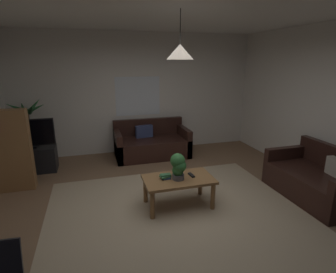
# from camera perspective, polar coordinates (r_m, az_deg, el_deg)

# --- Properties ---
(floor) EXTENTS (5.68, 5.76, 0.02)m
(floor) POSITION_cam_1_polar(r_m,az_deg,el_deg) (4.24, 1.17, -15.02)
(floor) COLOR brown
(floor) RESTS_ON ground
(rug) EXTENTS (3.69, 3.17, 0.01)m
(rug) POSITION_cam_1_polar(r_m,az_deg,el_deg) (4.07, 2.04, -16.24)
(rug) COLOR tan
(rug) RESTS_ON ground
(wall_back) EXTENTS (5.80, 0.06, 2.80)m
(wall_back) POSITION_cam_1_polar(r_m,az_deg,el_deg) (6.52, -6.47, 9.01)
(wall_back) COLOR silver
(wall_back) RESTS_ON ground
(ceiling) EXTENTS (5.68, 5.76, 0.02)m
(ceiling) POSITION_cam_1_polar(r_m,az_deg,el_deg) (3.70, 1.44, 25.90)
(ceiling) COLOR white
(window_pane) EXTENTS (1.06, 0.01, 0.91)m
(window_pane) POSITION_cam_1_polar(r_m,az_deg,el_deg) (6.49, -6.41, 8.48)
(window_pane) COLOR white
(couch_under_window) EXTENTS (1.67, 0.88, 0.82)m
(couch_under_window) POSITION_cam_1_polar(r_m,az_deg,el_deg) (6.28, -3.51, -1.72)
(couch_under_window) COLOR black
(couch_under_window) RESTS_ON ground
(couch_right_side) EXTENTS (0.88, 1.50, 0.82)m
(couch_right_side) POSITION_cam_1_polar(r_m,az_deg,el_deg) (5.04, 28.93, -8.29)
(couch_right_side) COLOR black
(couch_right_side) RESTS_ON ground
(coffee_table) EXTENTS (1.05, 0.60, 0.46)m
(coffee_table) POSITION_cam_1_polar(r_m,az_deg,el_deg) (4.13, 2.23, -9.74)
(coffee_table) COLOR olive
(coffee_table) RESTS_ON ground
(book_on_table_0) EXTENTS (0.12, 0.11, 0.02)m
(book_on_table_0) POSITION_cam_1_polar(r_m,az_deg,el_deg) (4.08, -0.44, -8.69)
(book_on_table_0) COLOR #2D4C8C
(book_on_table_0) RESTS_ON coffee_table
(book_on_table_1) EXTENTS (0.18, 0.14, 0.02)m
(book_on_table_1) POSITION_cam_1_polar(r_m,az_deg,el_deg) (4.06, -0.56, -8.43)
(book_on_table_1) COLOR #387247
(book_on_table_1) RESTS_ON coffee_table
(book_on_table_2) EXTENTS (0.16, 0.09, 0.02)m
(book_on_table_2) POSITION_cam_1_polar(r_m,az_deg,el_deg) (4.06, -0.54, -8.10)
(book_on_table_2) COLOR #387247
(book_on_table_2) RESTS_ON coffee_table
(remote_on_table_0) EXTENTS (0.06, 0.16, 0.02)m
(remote_on_table_0) POSITION_cam_1_polar(r_m,az_deg,el_deg) (4.18, 4.97, -8.12)
(remote_on_table_0) COLOR black
(remote_on_table_0) RESTS_ON coffee_table
(potted_plant_on_table) EXTENTS (0.23, 0.23, 0.40)m
(potted_plant_on_table) POSITION_cam_1_polar(r_m,az_deg,el_deg) (3.98, 2.20, -6.22)
(potted_plant_on_table) COLOR #4C4C51
(potted_plant_on_table) RESTS_ON coffee_table
(tv_stand) EXTENTS (0.90, 0.44, 0.50)m
(tv_stand) POSITION_cam_1_polar(r_m,az_deg,el_deg) (6.04, -26.73, -4.41)
(tv_stand) COLOR black
(tv_stand) RESTS_ON ground
(tv) EXTENTS (0.94, 0.16, 0.58)m
(tv) POSITION_cam_1_polar(r_m,az_deg,el_deg) (5.87, -27.43, 0.56)
(tv) COLOR black
(tv) RESTS_ON tv_stand
(potted_palm_corner) EXTENTS (0.78, 0.77, 1.43)m
(potted_palm_corner) POSITION_cam_1_polar(r_m,az_deg,el_deg) (6.33, -27.08, 0.13)
(potted_palm_corner) COLOR beige
(potted_palm_corner) RESTS_ON ground
(bookshelf_corner) EXTENTS (0.70, 0.31, 1.40)m
(bookshelf_corner) POSITION_cam_1_polar(r_m,az_deg,el_deg) (5.23, -30.77, -2.57)
(bookshelf_corner) COLOR olive
(bookshelf_corner) RESTS_ON ground
(pendant_lamp) EXTENTS (0.36, 0.36, 0.63)m
(pendant_lamp) POSITION_cam_1_polar(r_m,az_deg,el_deg) (3.73, 2.56, 17.49)
(pendant_lamp) COLOR black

